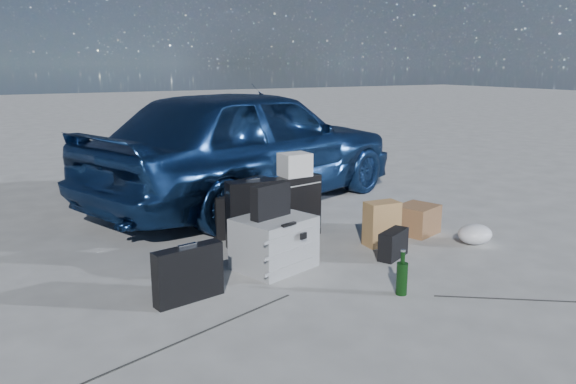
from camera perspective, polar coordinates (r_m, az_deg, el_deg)
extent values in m
plane|color=#ABABA6|center=(4.58, 5.96, -7.83)|extent=(60.00, 60.00, 0.00)
imported|color=navy|center=(6.57, -3.95, 4.83)|extent=(4.40, 2.95, 1.39)
cube|color=#989A9D|center=(4.53, -1.42, -5.16)|extent=(0.69, 0.62, 0.42)
cube|color=black|center=(4.45, -1.77, -0.89)|extent=(0.37, 0.20, 0.27)
cube|color=black|center=(3.98, -10.09, -8.19)|extent=(0.52, 0.20, 0.39)
cube|color=black|center=(5.02, -3.57, -2.26)|extent=(0.48, 0.22, 0.61)
cube|color=black|center=(5.31, 0.81, -1.50)|extent=(0.51, 0.26, 0.59)
cube|color=beige|center=(5.24, 0.70, 2.80)|extent=(0.28, 0.23, 0.22)
cube|color=black|center=(5.49, -3.64, -2.06)|extent=(0.84, 0.45, 0.40)
cube|color=beige|center=(5.44, -3.67, 0.35)|extent=(0.47, 0.43, 0.07)
cube|color=black|center=(5.42, -3.49, 1.04)|extent=(0.33, 0.24, 0.07)
cube|color=#AF764C|center=(5.15, 9.50, -3.19)|extent=(0.32, 0.20, 0.40)
cube|color=brown|center=(5.59, 12.98, -2.73)|extent=(0.46, 0.43, 0.28)
ellipsoid|color=silver|center=(5.43, 18.46, -4.08)|extent=(0.33, 0.28, 0.18)
cube|color=black|center=(4.87, 10.65, -5.23)|extent=(0.36, 0.26, 0.24)
cylinder|color=black|center=(4.11, 11.52, -8.07)|extent=(0.10, 0.10, 0.32)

